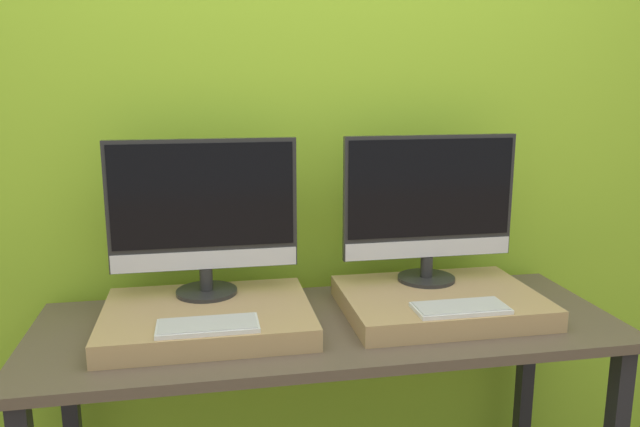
# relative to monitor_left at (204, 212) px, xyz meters

# --- Properties ---
(wall_back) EXTENTS (8.00, 0.04, 2.60)m
(wall_back) POSITION_rel_monitor_left_xyz_m (0.36, 0.25, 0.19)
(wall_back) COLOR #9ED12D
(wall_back) RESTS_ON ground_plane
(workbench) EXTENTS (1.74, 0.64, 0.79)m
(workbench) POSITION_rel_monitor_left_xyz_m (0.36, -0.14, -0.41)
(workbench) COLOR brown
(workbench) RESTS_ON ground_plane
(wooden_riser_left) EXTENTS (0.60, 0.46, 0.06)m
(wooden_riser_left) POSITION_rel_monitor_left_xyz_m (0.00, -0.12, -0.29)
(wooden_riser_left) COLOR tan
(wooden_riser_left) RESTS_ON workbench
(monitor_left) EXTENTS (0.56, 0.19, 0.48)m
(monitor_left) POSITION_rel_monitor_left_xyz_m (0.00, 0.00, 0.00)
(monitor_left) COLOR #282828
(monitor_left) RESTS_ON wooden_riser_left
(keyboard_left) EXTENTS (0.27, 0.12, 0.01)m
(keyboard_left) POSITION_rel_monitor_left_xyz_m (0.00, -0.28, -0.25)
(keyboard_left) COLOR silver
(keyboard_left) RESTS_ON wooden_riser_left
(wooden_riser_right) EXTENTS (0.60, 0.46, 0.06)m
(wooden_riser_right) POSITION_rel_monitor_left_xyz_m (0.71, -0.12, -0.29)
(wooden_riser_right) COLOR tan
(wooden_riser_right) RESTS_ON workbench
(monitor_right) EXTENTS (0.56, 0.19, 0.48)m
(monitor_right) POSITION_rel_monitor_left_xyz_m (0.71, 0.00, 0.00)
(monitor_right) COLOR #282828
(monitor_right) RESTS_ON wooden_riser_right
(keyboard_right) EXTENTS (0.27, 0.12, 0.01)m
(keyboard_right) POSITION_rel_monitor_left_xyz_m (0.71, -0.28, -0.25)
(keyboard_right) COLOR silver
(keyboard_right) RESTS_ON wooden_riser_right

